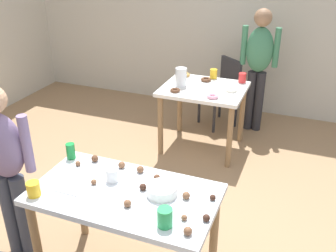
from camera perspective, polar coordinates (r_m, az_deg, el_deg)
The scene contains 33 objects.
wall_back at distance 5.40m, azimuth 11.26°, elevation 15.54°, with size 6.40×0.10×2.60m, color beige.
dining_table_near at distance 2.65m, azimuth -6.33°, elevation -11.52°, with size 1.22×0.67×0.75m.
dining_table_far at distance 4.36m, azimuth 5.23°, elevation 4.19°, with size 0.91×0.76×0.75m.
chair_far_table at distance 5.05m, azimuth 8.14°, elevation 5.53°, with size 0.56×0.56×0.87m.
person_girl_near at distance 2.97m, azimuth -22.78°, elevation -4.91°, with size 0.46×0.25×1.39m.
person_adult_far at distance 4.83m, azimuth 13.19°, elevation 9.37°, with size 0.45×0.21×1.52m.
mixing_bowl at distance 2.53m, azimuth -0.91°, elevation -9.42°, with size 0.20×0.20×0.06m, color white.
soda_can at distance 2.99m, azimuth -14.12°, elevation -3.61°, with size 0.07×0.07×0.12m, color #198438.
fork_near at distance 2.64m, azimuth -14.81°, elevation -9.50°, with size 0.17×0.02×0.01m, color silver.
cup_near_0 at distance 2.27m, azimuth -0.46°, elevation -13.31°, with size 0.09×0.09×0.12m, color green.
cup_near_1 at distance 2.65m, azimuth -19.18°, elevation -8.75°, with size 0.09×0.09×0.10m, color yellow.
cup_near_2 at distance 2.68m, azimuth -8.23°, elevation -7.12°, with size 0.08×0.08×0.09m, color white.
cake_ball_0 at distance 2.75m, azimuth -4.10°, elevation -6.37°, with size 0.05×0.05×0.05m, color brown.
cake_ball_1 at distance 2.92m, azimuth -10.72°, elevation -4.71°, with size 0.05×0.05×0.05m, color brown.
cake_ball_2 at distance 2.44m, azimuth -5.99°, elevation -11.26°, with size 0.05×0.05×0.05m, color brown.
cake_ball_3 at distance 2.67m, azimuth -1.66°, elevation -7.57°, with size 0.04×0.04×0.04m, color brown.
cake_ball_4 at distance 2.90m, azimuth -13.11°, elevation -5.39°, with size 0.04×0.04×0.04m, color brown.
cake_ball_5 at distance 2.34m, azimuth 5.66°, elevation -13.30°, with size 0.04×0.04×0.04m, color #3D2319.
cake_ball_6 at distance 2.68m, azimuth -10.87°, elevation -8.08°, with size 0.04×0.04×0.04m, color brown.
cake_ball_7 at distance 2.58m, azimuth -3.72°, elevation -8.95°, with size 0.05×0.05×0.05m, color #3D2319.
cake_ball_8 at distance 2.24m, azimuth 2.93°, elevation -15.19°, with size 0.05×0.05×0.05m, color brown.
cake_ball_9 at distance 2.50m, azimuth 6.60°, elevation -10.40°, with size 0.04×0.04×0.04m, color #3D2319.
cake_ball_10 at distance 2.82m, azimuth -6.84°, elevation -5.70°, with size 0.05×0.05×0.05m, color brown.
cake_ball_11 at distance 2.50m, azimuth 2.69°, elevation -10.18°, with size 0.05×0.05×0.05m, color brown.
cake_ball_12 at distance 2.34m, azimuth 2.40°, elevation -13.31°, with size 0.04×0.04×0.04m, color brown.
pitcher_far at distance 4.31m, azimuth 1.93°, elevation 7.20°, with size 0.13×0.13×0.21m, color white.
cup_far_0 at distance 4.51m, azimuth 10.88°, elevation 6.98°, with size 0.09×0.09×0.11m, color red.
cup_far_1 at distance 4.60m, azimuth 6.71°, elevation 7.64°, with size 0.08×0.08×0.11m, color yellow.
donut_far_0 at distance 4.51m, azimuth 5.62°, elevation 6.82°, with size 0.12×0.12×0.04m, color brown.
donut_far_1 at distance 4.65m, azimuth 2.46°, elevation 7.55°, with size 0.13×0.13×0.04m, color gold.
donut_far_2 at distance 4.17m, azimuth 1.06°, elevation 5.27°, with size 0.11×0.11×0.03m, color brown.
donut_far_3 at distance 4.23m, azimuth 9.33°, elevation 5.26°, with size 0.12×0.12×0.04m, color white.
donut_far_4 at distance 4.03m, azimuth 6.58°, elevation 4.33°, with size 0.12×0.12×0.04m, color pink.
Camera 1 is at (0.95, -2.03, 2.26)m, focal length 41.43 mm.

